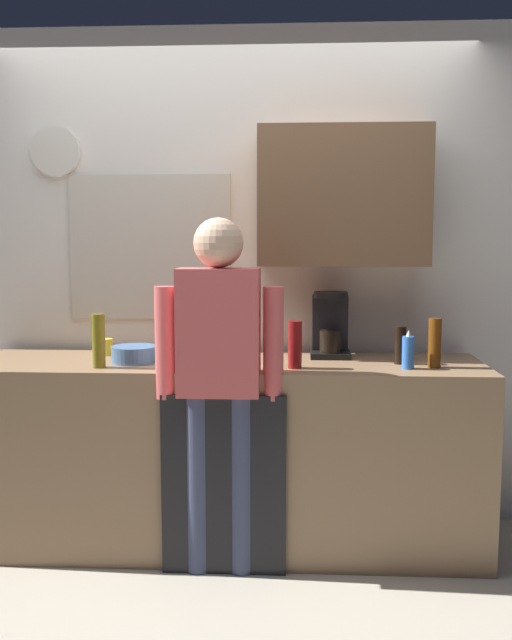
{
  "coord_description": "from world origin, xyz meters",
  "views": [
    {
      "loc": [
        0.34,
        -3.08,
        1.51
      ],
      "look_at": [
        0.15,
        0.25,
        1.12
      ],
      "focal_mm": 39.87,
      "sensor_mm": 36.0,
      "label": 1
    }
  ],
  "objects_px": {
    "bottle_red_vinegar": "(295,345)",
    "dish_soap": "(408,352)",
    "bottle_amber_beer": "(435,343)",
    "cup_yellow_cup": "(106,347)",
    "bottle_dark_sauce": "(400,345)",
    "cup_terracotta_mug": "(168,346)",
    "storage_canister": "(179,350)",
    "person_at_sink": "(219,366)",
    "coffee_maker": "(330,328)",
    "bottle_olive_oil": "(99,341)",
    "cup_blue_mug": "(172,350)",
    "mixing_bowl": "(134,354)"
  },
  "relations": [
    {
      "from": "cup_terracotta_mug",
      "to": "dish_soap",
      "type": "xyz_separation_m",
      "value": [
        1.17,
        -0.32,
        0.03
      ]
    },
    {
      "from": "cup_blue_mug",
      "to": "person_at_sink",
      "type": "height_order",
      "value": "person_at_sink"
    },
    {
      "from": "cup_yellow_cup",
      "to": "storage_canister",
      "type": "distance_m",
      "value": 0.57
    },
    {
      "from": "bottle_red_vinegar",
      "to": "storage_canister",
      "type": "bearing_deg",
      "value": -175.58
    },
    {
      "from": "dish_soap",
      "to": "bottle_olive_oil",
      "type": "bearing_deg",
      "value": -178.05
    },
    {
      "from": "bottle_red_vinegar",
      "to": "person_at_sink",
      "type": "bearing_deg",
      "value": -156.2
    },
    {
      "from": "dish_soap",
      "to": "storage_canister",
      "type": "relative_size",
      "value": 1.06
    },
    {
      "from": "coffee_maker",
      "to": "cup_terracotta_mug",
      "type": "distance_m",
      "value": 0.83
    },
    {
      "from": "coffee_maker",
      "to": "cup_terracotta_mug",
      "type": "xyz_separation_m",
      "value": [
        -0.83,
        -0.02,
        -0.1
      ]
    },
    {
      "from": "coffee_maker",
      "to": "bottle_amber_beer",
      "type": "relative_size",
      "value": 1.43
    },
    {
      "from": "bottle_dark_sauce",
      "to": "bottle_red_vinegar",
      "type": "height_order",
      "value": "bottle_red_vinegar"
    },
    {
      "from": "coffee_maker",
      "to": "bottle_amber_beer",
      "type": "xyz_separation_m",
      "value": [
        0.47,
        -0.29,
        -0.03
      ]
    },
    {
      "from": "bottle_olive_oil",
      "to": "storage_canister",
      "type": "height_order",
      "value": "bottle_olive_oil"
    },
    {
      "from": "person_at_sink",
      "to": "mixing_bowl",
      "type": "bearing_deg",
      "value": 135.89
    },
    {
      "from": "bottle_red_vinegar",
      "to": "cup_yellow_cup",
      "type": "bearing_deg",
      "value": 161.94
    },
    {
      "from": "person_at_sink",
      "to": "bottle_amber_beer",
      "type": "bearing_deg",
      "value": -1.89
    },
    {
      "from": "bottle_amber_beer",
      "to": "cup_terracotta_mug",
      "type": "relative_size",
      "value": 2.5
    },
    {
      "from": "bottle_red_vinegar",
      "to": "dish_soap",
      "type": "relative_size",
      "value": 1.22
    },
    {
      "from": "bottle_dark_sauce",
      "to": "bottle_amber_beer",
      "type": "bearing_deg",
      "value": -31.86
    },
    {
      "from": "cup_terracotta_mug",
      "to": "storage_canister",
      "type": "relative_size",
      "value": 0.54
    },
    {
      "from": "cup_terracotta_mug",
      "to": "person_at_sink",
      "type": "xyz_separation_m",
      "value": [
        0.31,
        -0.48,
        -0.01
      ]
    },
    {
      "from": "cup_terracotta_mug",
      "to": "storage_canister",
      "type": "bearing_deg",
      "value": -72.34
    },
    {
      "from": "cup_blue_mug",
      "to": "dish_soap",
      "type": "xyz_separation_m",
      "value": [
        1.12,
        -0.18,
        0.03
      ]
    },
    {
      "from": "cup_blue_mug",
      "to": "mixing_bowl",
      "type": "bearing_deg",
      "value": -152.83
    },
    {
      "from": "bottle_dark_sauce",
      "to": "person_at_sink",
      "type": "height_order",
      "value": "person_at_sink"
    },
    {
      "from": "dish_soap",
      "to": "bottle_amber_beer",
      "type": "bearing_deg",
      "value": 17.75
    },
    {
      "from": "person_at_sink",
      "to": "cup_terracotta_mug",
      "type": "bearing_deg",
      "value": 109.59
    },
    {
      "from": "bottle_red_vinegar",
      "to": "cup_yellow_cup",
      "type": "height_order",
      "value": "bottle_red_vinegar"
    },
    {
      "from": "bottle_amber_beer",
      "to": "bottle_olive_oil",
      "type": "relative_size",
      "value": 0.92
    },
    {
      "from": "bottle_amber_beer",
      "to": "person_at_sink",
      "type": "relative_size",
      "value": 0.14
    },
    {
      "from": "mixing_bowl",
      "to": "dish_soap",
      "type": "height_order",
      "value": "dish_soap"
    },
    {
      "from": "bottle_red_vinegar",
      "to": "storage_canister",
      "type": "height_order",
      "value": "bottle_red_vinegar"
    },
    {
      "from": "bottle_olive_oil",
      "to": "storage_canister",
      "type": "xyz_separation_m",
      "value": [
        0.38,
        -0.01,
        -0.04
      ]
    },
    {
      "from": "bottle_dark_sauce",
      "to": "bottle_amber_beer",
      "type": "relative_size",
      "value": 0.78
    },
    {
      "from": "cup_blue_mug",
      "to": "coffee_maker",
      "type": "bearing_deg",
      "value": 10.91
    },
    {
      "from": "cup_yellow_cup",
      "to": "mixing_bowl",
      "type": "xyz_separation_m",
      "value": [
        0.2,
        -0.2,
        -0.0
      ]
    },
    {
      "from": "bottle_dark_sauce",
      "to": "bottle_amber_beer",
      "type": "height_order",
      "value": "bottle_amber_beer"
    },
    {
      "from": "bottle_dark_sauce",
      "to": "cup_yellow_cup",
      "type": "height_order",
      "value": "bottle_dark_sauce"
    },
    {
      "from": "cup_yellow_cup",
      "to": "person_at_sink",
      "type": "height_order",
      "value": "person_at_sink"
    },
    {
      "from": "bottle_amber_beer",
      "to": "cup_yellow_cup",
      "type": "height_order",
      "value": "bottle_amber_beer"
    },
    {
      "from": "bottle_olive_oil",
      "to": "bottle_amber_beer",
      "type": "bearing_deg",
      "value": 3.29
    },
    {
      "from": "bottle_olive_oil",
      "to": "person_at_sink",
      "type": "height_order",
      "value": "person_at_sink"
    },
    {
      "from": "cup_terracotta_mug",
      "to": "storage_canister",
      "type": "distance_m",
      "value": 0.39
    },
    {
      "from": "mixing_bowl",
      "to": "person_at_sink",
      "type": "bearing_deg",
      "value": -30.5
    },
    {
      "from": "bottle_amber_beer",
      "to": "cup_terracotta_mug",
      "type": "distance_m",
      "value": 1.33
    },
    {
      "from": "dish_soap",
      "to": "bottle_red_vinegar",
      "type": "bearing_deg",
      "value": -178.33
    },
    {
      "from": "storage_canister",
      "to": "person_at_sink",
      "type": "bearing_deg",
      "value": -28.67
    },
    {
      "from": "bottle_olive_oil",
      "to": "mixing_bowl",
      "type": "xyz_separation_m",
      "value": [
        0.13,
        0.14,
        -0.09
      ]
    },
    {
      "from": "cup_terracotta_mug",
      "to": "dish_soap",
      "type": "bearing_deg",
      "value": -15.18
    },
    {
      "from": "bottle_olive_oil",
      "to": "cup_yellow_cup",
      "type": "height_order",
      "value": "bottle_olive_oil"
    }
  ]
}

